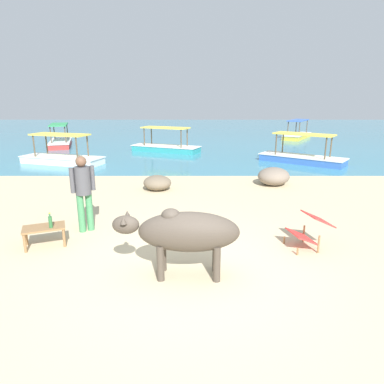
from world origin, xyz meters
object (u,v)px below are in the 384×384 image
object	(u,v)px
cow	(186,232)
person_standing	(84,188)
bottle	(52,221)
boat_white	(63,157)
low_bench_table	(45,230)
boat_yellow	(298,135)
deck_chair_near	(311,229)
boat_blue	(303,157)
boat_red	(62,141)
boat_teal	(167,146)

from	to	relation	value
cow	person_standing	xyz separation A→B (m)	(-2.16, 1.89, 0.20)
bottle	boat_white	size ratio (longest dim) A/B	0.08
low_bench_table	boat_yellow	bearing A→B (deg)	38.79
low_bench_table	bottle	distance (m)	0.25
deck_chair_near	boat_white	bearing A→B (deg)	-59.99
boat_white	boat_blue	xyz separation A→B (m)	(10.53, 0.17, 0.00)
boat_white	boat_red	size ratio (longest dim) A/B	1.00
boat_red	boat_blue	bearing A→B (deg)	-129.85
bottle	boat_white	distance (m)	9.14
boat_blue	cow	bearing A→B (deg)	-79.59
boat_white	boat_blue	bearing A→B (deg)	18.67
low_bench_table	deck_chair_near	xyz separation A→B (m)	(5.04, -0.07, 0.05)
boat_teal	boat_blue	size ratio (longest dim) A/B	1.06
cow	boat_white	world-z (taller)	boat_white
boat_teal	boat_red	size ratio (longest dim) A/B	1.00
person_standing	boat_blue	bearing A→B (deg)	-74.60
cow	boat_yellow	xyz separation A→B (m)	(7.53, 19.14, -0.49)
boat_teal	deck_chair_near	bearing A→B (deg)	-50.25
bottle	boat_teal	bearing A→B (deg)	84.00
boat_blue	boat_red	xyz separation A→B (m)	(-12.71, 5.43, 0.00)
person_standing	boat_teal	size ratio (longest dim) A/B	0.42
low_bench_table	boat_red	xyz separation A→B (m)	(-5.03, 14.17, -0.08)
cow	person_standing	size ratio (longest dim) A/B	1.23
deck_chair_near	boat_blue	world-z (taller)	boat_blue
cow	boat_blue	xyz separation A→B (m)	(4.96, 9.87, -0.49)
low_bench_table	deck_chair_near	bearing A→B (deg)	-22.34
deck_chair_near	boat_yellow	size ratio (longest dim) A/B	0.23
boat_white	boat_teal	distance (m)	5.48
cow	boat_blue	world-z (taller)	boat_blue
boat_yellow	boat_blue	xyz separation A→B (m)	(-2.57, -9.28, 0.00)
low_bench_table	boat_white	distance (m)	9.04
boat_yellow	boat_red	size ratio (longest dim) A/B	0.97
cow	boat_blue	bearing A→B (deg)	-115.10
cow	deck_chair_near	world-z (taller)	cow
boat_red	deck_chair_near	bearing A→B (deg)	-161.45
bottle	boat_blue	xyz separation A→B (m)	(7.52, 8.79, -0.26)
low_bench_table	boat_red	size ratio (longest dim) A/B	0.23
bottle	cow	bearing A→B (deg)	-22.84
low_bench_table	boat_white	size ratio (longest dim) A/B	0.23
cow	low_bench_table	bearing A→B (deg)	-20.87
boat_teal	boat_red	bearing A→B (deg)	-175.48
low_bench_table	boat_blue	size ratio (longest dim) A/B	0.24
boat_yellow	boat_blue	world-z (taller)	same
person_standing	boat_blue	xyz separation A→B (m)	(7.11, 7.97, -0.70)
person_standing	cow	bearing A→B (deg)	-164.12
low_bench_table	boat_teal	xyz separation A→B (m)	(1.43, 12.00, -0.08)
boat_blue	boat_yellow	bearing A→B (deg)	111.58
person_standing	boat_yellow	xyz separation A→B (m)	(9.69, 17.25, -0.70)
boat_yellow	deck_chair_near	bearing A→B (deg)	-165.05
person_standing	boat_yellow	size ratio (longest dim) A/B	0.43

